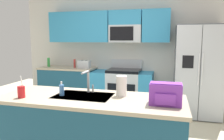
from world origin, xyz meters
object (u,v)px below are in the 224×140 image
at_px(refrigerator, 198,71).
at_px(bottle_green, 49,62).
at_px(backpack, 166,93).
at_px(range_oven, 122,89).
at_px(paper_towel_roll, 121,86).
at_px(sink_faucet, 88,80).
at_px(drink_cup_red, 21,92).
at_px(pepper_mill, 75,63).
at_px(toaster, 84,64).
at_px(soap_dispenser, 62,90).

height_order(refrigerator, bottle_green, refrigerator).
relative_size(refrigerator, backpack, 5.78).
xyz_separation_m(range_oven, backpack, (0.99, -2.48, 0.57)).
relative_size(bottle_green, paper_towel_roll, 0.91).
distance_m(sink_faucet, drink_cup_red, 0.78).
xyz_separation_m(range_oven, pepper_mill, (-1.16, -0.00, 0.56)).
height_order(pepper_mill, backpack, backpack).
height_order(drink_cup_red, paper_towel_roll, drink_cup_red).
xyz_separation_m(toaster, bottle_green, (-0.96, 0.06, 0.02)).
bearing_deg(bottle_green, drink_cup_red, -64.67).
distance_m(drink_cup_red, soap_dispenser, 0.45).
height_order(toaster, soap_dispenser, toaster).
distance_m(toaster, paper_towel_roll, 2.61).
relative_size(toaster, paper_towel_roll, 1.17).
bearing_deg(pepper_mill, refrigerator, -1.45).
relative_size(sink_faucet, backpack, 0.88).
bearing_deg(paper_towel_roll, backpack, -23.15).
bearing_deg(drink_cup_red, backpack, 5.49).
bearing_deg(backpack, pepper_mill, 130.93).
height_order(refrigerator, drink_cup_red, refrigerator).
height_order(range_oven, bottle_green, bottle_green).
xyz_separation_m(refrigerator, drink_cup_red, (-2.18, -2.57, 0.04)).
relative_size(pepper_mill, bottle_green, 0.91).
bearing_deg(sink_faucet, soap_dispenser, -140.54).
bearing_deg(sink_faucet, refrigerator, 54.64).
bearing_deg(pepper_mill, backpack, -49.07).
bearing_deg(refrigerator, soap_dispenser, -127.02).
xyz_separation_m(pepper_mill, soap_dispenser, (0.95, -2.43, -0.03)).
distance_m(range_oven, paper_towel_roll, 2.39).
bearing_deg(backpack, refrigerator, 76.39).
bearing_deg(range_oven, sink_faucet, -88.88).
bearing_deg(toaster, soap_dispenser, -73.88).
relative_size(drink_cup_red, soap_dispenser, 1.50).
xyz_separation_m(range_oven, drink_cup_red, (-0.61, -2.64, 0.53)).
xyz_separation_m(paper_towel_roll, backpack, (0.51, -0.22, -0.00)).
bearing_deg(range_oven, refrigerator, -2.62).
xyz_separation_m(toaster, drink_cup_red, (0.29, -2.59, -0.02)).
xyz_separation_m(soap_dispenser, paper_towel_roll, (0.69, 0.17, 0.05)).
bearing_deg(paper_towel_roll, range_oven, 101.96).
bearing_deg(soap_dispenser, paper_towel_roll, 13.73).
relative_size(sink_faucet, paper_towel_roll, 1.17).
bearing_deg(bottle_green, sink_faucet, -49.50).
bearing_deg(toaster, drink_cup_red, -83.66).
relative_size(range_oven, bottle_green, 6.24).
relative_size(sink_faucet, drink_cup_red, 1.11).
height_order(bottle_green, backpack, backpack).
relative_size(soap_dispenser, paper_towel_roll, 0.71).
distance_m(range_oven, toaster, 1.05).
distance_m(bottle_green, sink_faucet, 2.93).
xyz_separation_m(drink_cup_red, soap_dispenser, (0.40, 0.20, -0.00)).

